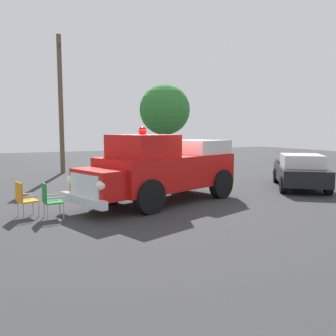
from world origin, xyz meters
name	(u,v)px	position (x,y,z in m)	size (l,w,h in m)	color
ground_plane	(161,202)	(0.00, 0.00, 0.00)	(60.00, 60.00, 0.00)	#333335
vintage_fire_truck	(163,167)	(0.07, -0.02, 1.20)	(6.33, 4.07, 2.59)	black
classic_hot_rod	(300,171)	(6.59, 0.15, 0.75)	(4.10, 4.60, 1.46)	black
lawn_chair_near_truck	(158,174)	(1.02, 2.64, 0.59)	(0.66, 0.67, 1.02)	#B7BABF
lawn_chair_by_car	(24,197)	(-4.42, -0.31, 0.59)	(0.62, 0.62, 1.02)	#B7BABF
lawn_chair_spare	(49,198)	(-3.78, -0.78, 0.59)	(0.54, 0.56, 1.02)	#B7BABF
spectator_seated	(158,172)	(0.96, 2.52, 0.70)	(0.58, 0.64, 1.29)	#383842
oak_tree_right	(165,110)	(4.59, 9.73, 3.72)	(3.24, 3.24, 5.38)	brown
utility_pole	(61,102)	(-1.83, 9.91, 4.04)	(0.26, 1.70, 7.78)	brown
background_fence	(174,155)	(7.66, 14.57, 0.45)	(9.03, 0.12, 0.90)	#A8A393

